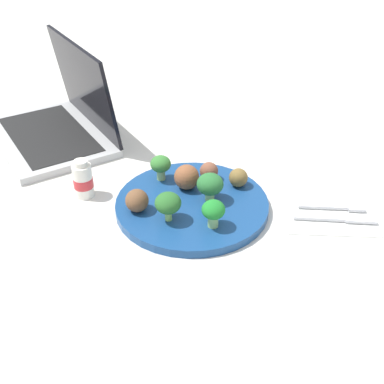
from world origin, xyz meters
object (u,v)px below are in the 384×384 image
object	(u,v)px
meatball_back_left	(209,171)
meatball_near_rim	(137,201)
meatball_front_left	(187,177)
meatball_far_rim	(238,178)
broccoli_floret_mid_left	(161,165)
plate	(192,205)
broccoli_floret_center	(168,203)
yogurt_bottle	(83,180)
knife	(339,219)
napkin	(332,215)
broccoli_floret_near_rim	(210,185)
broccoli_floret_mid_right	(213,211)
laptop	(59,122)
fork	(335,207)

from	to	relation	value
meatball_back_left	meatball_near_rim	bearing A→B (deg)	-138.21
meatball_front_left	meatball_far_rim	bearing A→B (deg)	7.40
broccoli_floret_mid_left	plate	bearing A→B (deg)	-48.23
broccoli_floret_center	meatball_front_left	bearing A→B (deg)	76.26
yogurt_bottle	plate	bearing A→B (deg)	-8.68
broccoli_floret_center	knife	world-z (taller)	broccoli_floret_center
knife	broccoli_floret_center	bearing A→B (deg)	-174.16
napkin	knife	bearing A→B (deg)	-68.74
broccoli_floret_near_rim	broccoli_floret_mid_left	world-z (taller)	broccoli_floret_near_rim
broccoli_floret_mid_right	laptop	size ratio (longest dim) A/B	0.13
meatball_far_rim	meatball_back_left	size ratio (longest dim) A/B	1.00
meatball_back_left	knife	size ratio (longest dim) A/B	0.25
broccoli_floret_mid_left	knife	bearing A→B (deg)	-17.01
fork	knife	size ratio (longest dim) A/B	0.83
plate	meatball_front_left	distance (m)	0.06
broccoli_floret_near_rim	knife	bearing A→B (deg)	-8.46
fork	yogurt_bottle	bearing A→B (deg)	177.18
fork	laptop	distance (m)	0.64
broccoli_floret_mid_left	knife	world-z (taller)	broccoli_floret_mid_left
broccoli_floret_center	meatball_far_rim	world-z (taller)	broccoli_floret_center
broccoli_floret_near_rim	knife	size ratio (longest dim) A/B	0.37
broccoli_floret_near_rim	yogurt_bottle	xyz separation A→B (m)	(-0.24, 0.03, -0.01)
napkin	yogurt_bottle	distance (m)	0.46
fork	broccoli_floret_mid_right	bearing A→B (deg)	-160.15
broccoli_floret_mid_right	knife	distance (m)	0.23
broccoli_floret_mid_left	napkin	bearing A→B (deg)	-14.33
broccoli_floret_near_rim	meatball_far_rim	bearing A→B (deg)	43.63
broccoli_floret_mid_left	laptop	distance (m)	0.32
meatball_far_rim	napkin	distance (m)	0.18
broccoli_floret_mid_right	broccoli_floret_mid_left	world-z (taller)	same
meatball_near_rim	broccoli_floret_mid_left	bearing A→B (deg)	73.76
plate	meatball_near_rim	world-z (taller)	meatball_near_rim
meatball_far_rim	broccoli_floret_center	bearing A→B (deg)	-136.81
broccoli_floret_near_rim	meatball_back_left	bearing A→B (deg)	92.87
napkin	broccoli_floret_mid_left	bearing A→B (deg)	165.67
meatball_far_rim	meatball_back_left	xyz separation A→B (m)	(-0.06, 0.02, -0.00)
broccoli_floret_mid_right	broccoli_floret_mid_left	distance (m)	0.18
meatball_front_left	fork	xyz separation A→B (m)	(0.27, -0.04, -0.03)
meatball_far_rim	broccoli_floret_near_rim	bearing A→B (deg)	-136.37
meatball_back_left	yogurt_bottle	distance (m)	0.24
broccoli_floret_center	broccoli_floret_mid_left	distance (m)	0.13
meatball_front_left	meatball_back_left	xyz separation A→B (m)	(0.04, 0.03, -0.01)
meatball_far_rim	meatball_near_rim	size ratio (longest dim) A/B	0.87
broccoli_floret_mid_right	knife	size ratio (longest dim) A/B	0.34
meatball_near_rim	knife	size ratio (longest dim) A/B	0.29
broccoli_floret_mid_right	napkin	xyz separation A→B (m)	(0.21, 0.06, -0.05)
meatball_far_rim	knife	distance (m)	0.20
meatball_front_left	fork	distance (m)	0.28
broccoli_floret_near_rim	meatball_front_left	xyz separation A→B (m)	(-0.04, 0.04, -0.01)
knife	meatball_back_left	bearing A→B (deg)	155.77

